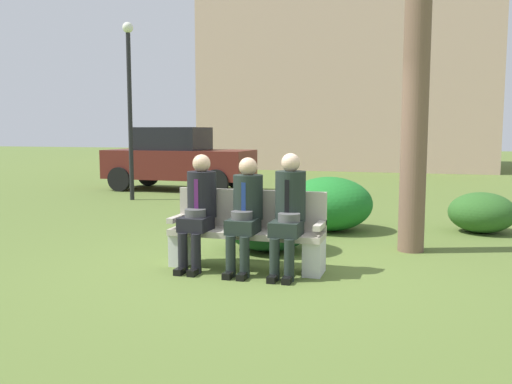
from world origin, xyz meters
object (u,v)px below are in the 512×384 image
(park_bench, at_px, (247,232))
(shrub_far_lawn, at_px, (482,213))
(shrub_mid_lawn, at_px, (329,204))
(shrub_near_bench, at_px, (268,221))
(seated_man_middle, at_px, (245,208))
(seated_man_right, at_px, (289,208))
(seated_man_left, at_px, (199,205))
(parked_car_near, at_px, (178,159))
(street_lamp, at_px, (130,94))
(building_backdrop, at_px, (349,40))

(park_bench, xyz_separation_m, shrub_far_lawn, (2.84, 3.14, -0.10))
(shrub_mid_lawn, bearing_deg, shrub_near_bench, -107.88)
(park_bench, relative_size, seated_man_middle, 1.39)
(seated_man_right, relative_size, shrub_mid_lawn, 0.98)
(seated_man_left, distance_m, shrub_near_bench, 1.26)
(seated_man_middle, bearing_deg, shrub_near_bench, 91.97)
(seated_man_middle, height_order, shrub_mid_lawn, seated_man_middle)
(shrub_near_bench, bearing_deg, parked_car_near, 123.80)
(shrub_near_bench, relative_size, street_lamp, 0.31)
(shrub_far_lawn, bearing_deg, seated_man_left, -136.09)
(park_bench, relative_size, seated_man_left, 1.36)
(street_lamp, height_order, building_backdrop, building_backdrop)
(seated_man_left, distance_m, street_lamp, 6.78)
(street_lamp, bearing_deg, seated_man_middle, -49.79)
(seated_man_middle, height_order, seated_man_right, seated_man_right)
(seated_man_left, relative_size, street_lamp, 0.33)
(seated_man_right, bearing_deg, building_backdrop, 95.32)
(seated_man_left, distance_m, shrub_far_lawn, 4.73)
(seated_man_right, bearing_deg, seated_man_left, -179.86)
(shrub_mid_lawn, distance_m, street_lamp, 5.91)
(park_bench, bearing_deg, building_backdrop, 93.77)
(parked_car_near, distance_m, street_lamp, 2.73)
(park_bench, height_order, seated_man_middle, seated_man_middle)
(seated_man_right, relative_size, shrub_near_bench, 1.07)
(seated_man_right, height_order, building_backdrop, building_backdrop)
(shrub_far_lawn, bearing_deg, seated_man_right, -125.49)
(shrub_far_lawn, height_order, building_backdrop, building_backdrop)
(shrub_near_bench, relative_size, parked_car_near, 0.32)
(shrub_mid_lawn, bearing_deg, building_backdrop, 96.27)
(park_bench, height_order, seated_man_right, seated_man_right)
(seated_man_right, height_order, shrub_far_lawn, seated_man_right)
(shrub_near_bench, bearing_deg, street_lamp, 136.60)
(shrub_far_lawn, bearing_deg, seated_man_middle, -130.83)
(seated_man_left, xyz_separation_m, shrub_near_bench, (0.53, 1.09, -0.34))
(building_backdrop, bearing_deg, seated_man_middle, -86.20)
(park_bench, relative_size, shrub_mid_lawn, 1.30)
(park_bench, distance_m, seated_man_right, 0.62)
(seated_man_right, bearing_deg, shrub_far_lawn, 54.51)
(park_bench, bearing_deg, parked_car_near, 120.30)
(seated_man_right, relative_size, building_backdrop, 0.11)
(shrub_near_bench, bearing_deg, shrub_mid_lawn, 72.12)
(seated_man_middle, relative_size, parked_car_near, 0.33)
(seated_man_right, distance_m, parked_car_near, 8.92)
(seated_man_right, xyz_separation_m, shrub_mid_lawn, (0.01, 2.77, -0.31))
(park_bench, relative_size, parked_car_near, 0.46)
(shrub_mid_lawn, relative_size, building_backdrop, 0.11)
(seated_man_left, distance_m, parked_car_near, 8.39)
(street_lamp, bearing_deg, seated_man_right, -46.76)
(shrub_far_lawn, height_order, parked_car_near, parked_car_near)
(park_bench, relative_size, building_backdrop, 0.14)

